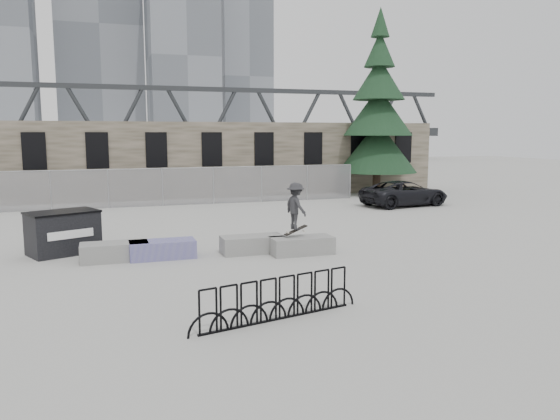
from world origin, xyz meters
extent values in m
plane|color=#A2A29D|center=(0.00, 0.00, 0.00)|extent=(120.00, 120.00, 0.00)
cube|color=brown|center=(0.00, 16.25, 2.25)|extent=(36.00, 2.50, 4.50)
cube|color=black|center=(-6.40, 14.98, 2.90)|extent=(1.20, 0.12, 2.00)
cube|color=black|center=(-3.20, 14.98, 2.90)|extent=(1.20, 0.12, 2.00)
cube|color=black|center=(0.00, 14.98, 2.90)|extent=(1.20, 0.12, 2.00)
cube|color=black|center=(3.20, 14.98, 2.90)|extent=(1.20, 0.12, 2.00)
cube|color=black|center=(6.40, 14.98, 2.90)|extent=(1.20, 0.12, 2.00)
cube|color=black|center=(9.60, 14.98, 2.90)|extent=(1.20, 0.12, 2.00)
cube|color=black|center=(12.80, 14.98, 2.90)|extent=(1.20, 0.12, 2.00)
cube|color=black|center=(16.00, 14.98, 2.90)|extent=(1.20, 0.12, 2.00)
cylinder|color=gray|center=(-5.50, 12.50, 1.00)|extent=(0.06, 0.06, 2.00)
cylinder|color=gray|center=(-2.75, 12.50, 1.00)|extent=(0.06, 0.06, 2.00)
cylinder|color=gray|center=(0.00, 12.50, 1.00)|extent=(0.06, 0.06, 2.00)
cylinder|color=gray|center=(2.75, 12.50, 1.00)|extent=(0.06, 0.06, 2.00)
cylinder|color=gray|center=(5.50, 12.50, 1.00)|extent=(0.06, 0.06, 2.00)
cylinder|color=gray|center=(8.25, 12.50, 1.00)|extent=(0.06, 0.06, 2.00)
cylinder|color=gray|center=(11.00, 12.50, 1.00)|extent=(0.06, 0.06, 2.00)
cube|color=#99999E|center=(0.00, 12.50, 1.00)|extent=(22.00, 0.02, 2.00)
cylinder|color=gray|center=(0.00, 12.50, 2.00)|extent=(22.00, 0.04, 0.04)
cube|color=gray|center=(-2.81, 0.15, 0.28)|extent=(2.00, 0.90, 0.56)
cube|color=#2D471E|center=(-2.81, 0.15, 0.50)|extent=(1.76, 0.66, 0.10)
cube|color=#3A349C|center=(-1.38, 0.03, 0.28)|extent=(2.00, 0.90, 0.56)
cube|color=#2D471E|center=(-1.38, 0.03, 0.50)|extent=(1.76, 0.66, 0.10)
cube|color=gray|center=(1.47, -0.09, 0.28)|extent=(2.00, 0.90, 0.56)
cube|color=#2D471E|center=(1.47, -0.09, 0.50)|extent=(1.76, 0.66, 0.10)
cube|color=gray|center=(2.93, -0.77, 0.28)|extent=(2.00, 0.90, 0.56)
cube|color=#2D471E|center=(2.93, -0.77, 0.50)|extent=(1.76, 0.66, 0.10)
cube|color=black|center=(-4.33, 1.68, 0.67)|extent=(2.38, 1.96, 1.34)
cube|color=black|center=(-4.33, 1.68, 1.36)|extent=(2.45, 2.03, 0.06)
cube|color=white|center=(-4.07, 1.10, 0.72)|extent=(1.32, 0.60, 0.26)
cube|color=black|center=(0.26, -6.47, 0.02)|extent=(3.52, 0.89, 0.04)
torus|color=black|center=(-1.27, -6.83, 0.45)|extent=(0.88, 0.25, 0.89)
torus|color=black|center=(-0.84, -6.73, 0.45)|extent=(0.88, 0.25, 0.89)
torus|color=black|center=(-0.40, -6.63, 0.45)|extent=(0.88, 0.25, 0.89)
torus|color=black|center=(0.04, -6.52, 0.45)|extent=(0.88, 0.25, 0.89)
torus|color=black|center=(0.48, -6.42, 0.45)|extent=(0.88, 0.25, 0.89)
torus|color=black|center=(0.92, -6.31, 0.45)|extent=(0.88, 0.25, 0.89)
torus|color=black|center=(1.35, -6.21, 0.45)|extent=(0.88, 0.25, 0.89)
torus|color=black|center=(1.79, -6.11, 0.45)|extent=(0.88, 0.25, 0.89)
cylinder|color=#38281E|center=(13.61, 14.08, 1.38)|extent=(0.50, 0.50, 2.76)
cone|color=black|center=(13.61, 14.08, 3.00)|extent=(4.99, 4.99, 3.20)
cone|color=black|center=(13.61, 14.08, 5.20)|extent=(4.31, 4.31, 3.00)
cone|color=black|center=(13.61, 14.08, 7.20)|extent=(3.24, 3.24, 2.60)
cone|color=black|center=(13.61, 14.08, 9.00)|extent=(1.92, 1.92, 2.20)
cone|color=black|center=(13.61, 14.08, 10.60)|extent=(1.15, 1.15, 1.80)
cube|color=slate|center=(-2.00, 100.00, 24.00)|extent=(16.00, 14.00, 48.00)
cube|color=slate|center=(12.00, 85.00, 17.00)|extent=(12.00, 12.00, 34.00)
cube|color=slate|center=(26.00, 95.00, 15.00)|extent=(10.00, 10.00, 30.00)
cube|color=#2D3033|center=(10.00, 55.00, 4.00)|extent=(70.00, 3.00, 1.20)
cube|color=#2D3033|center=(10.00, 55.00, 9.50)|extent=(70.00, 0.60, 0.60)
cube|color=gray|center=(40.00, 55.00, 2.00)|extent=(2.00, 3.00, 4.00)
imported|color=black|center=(12.29, 8.50, 0.67)|extent=(5.08, 2.85, 1.34)
imported|color=#2A2A2D|center=(2.76, -0.69, 1.55)|extent=(0.78, 1.08, 1.50)
cube|color=black|center=(2.76, -0.69, 0.77)|extent=(0.79, 0.30, 0.29)
cylinder|color=beige|center=(2.48, -0.76, 0.72)|extent=(0.06, 0.03, 0.06)
cylinder|color=beige|center=(2.48, -0.62, 0.72)|extent=(0.06, 0.03, 0.06)
cylinder|color=beige|center=(3.04, -0.76, 0.72)|extent=(0.06, 0.03, 0.06)
cylinder|color=beige|center=(3.04, -0.62, 0.72)|extent=(0.06, 0.03, 0.06)
camera|label=1|loc=(-3.14, -16.86, 3.87)|focal=35.00mm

